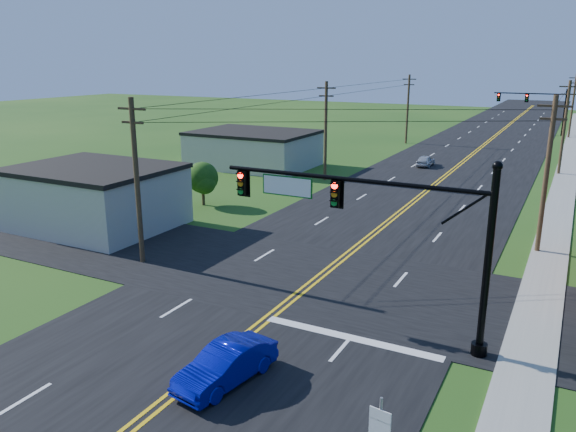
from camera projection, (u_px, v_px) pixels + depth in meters
The scene contains 17 objects.
ground at pixel (159, 402), 18.39m from camera, with size 260.00×260.00×0.00m, color #1C4313.
road_main at pixel (460, 163), 61.12m from camera, with size 16.00×220.00×0.04m, color black.
road_cross at pixel (313, 279), 28.64m from camera, with size 70.00×10.00×0.04m, color black.
sidewalk at pixel (563, 191), 47.91m from camera, with size 2.00×160.00×0.08m, color gray.
signal_mast_main at pixel (372, 220), 22.02m from camera, with size 11.30×0.60×7.48m.
signal_mast_far at pixel (533, 104), 83.58m from camera, with size 10.98×0.60×7.48m.
cream_bldg_near at pixel (95, 196), 37.35m from camera, with size 10.20×8.20×4.10m.
cream_bldg_far at pixel (254, 149), 58.81m from camera, with size 12.20×9.20×3.70m.
utility_pole_left_a at pixel (137, 179), 29.89m from camera, with size 1.80×0.28×9.00m.
utility_pole_left_b at pixel (326, 129), 51.26m from camera, with size 1.80×0.28×9.00m.
utility_pole_left_c at pixel (408, 108), 74.34m from camera, with size 1.80×0.28×9.00m.
utility_pole_right_a at pixel (547, 172), 31.58m from camera, with size 1.80×0.28×9.00m.
utility_pole_right_b at pixel (565, 126), 53.80m from camera, with size 1.80×0.28×9.00m.
utility_pole_right_c at pixel (573, 105), 79.45m from camera, with size 1.80×0.28×9.00m.
tree_left at pixel (203, 178), 42.83m from camera, with size 2.40×2.40×3.37m.
blue_car at pixel (226, 365), 19.33m from camera, with size 1.42×4.07×1.34m, color #070D9B.
distant_car at pixel (426, 161), 58.97m from camera, with size 1.37×3.41×1.16m, color silver.
Camera 1 is at (11.18, -12.30, 10.83)m, focal length 35.00 mm.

